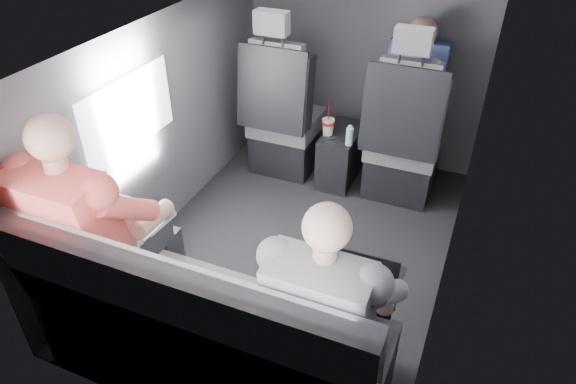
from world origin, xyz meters
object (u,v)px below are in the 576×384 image
at_px(front_seat_left, 284,123).
at_px(laptop_white, 126,216).
at_px(passenger_front_right, 415,85).
at_px(rear_bench, 208,336).
at_px(passenger_rear_right, 330,309).
at_px(front_seat_right, 403,146).
at_px(laptop_black, 356,278).
at_px(center_console, 341,155).
at_px(soda_cup, 328,127).
at_px(water_bottle, 349,136).
at_px(passenger_rear_left, 97,231).

xyz_separation_m(front_seat_left, laptop_white, (-0.12, -1.64, 0.23)).
bearing_deg(passenger_front_right, laptop_white, -117.87).
height_order(rear_bench, passenger_rear_right, passenger_rear_right).
bearing_deg(front_seat_left, passenger_front_right, 16.30).
xyz_separation_m(front_seat_right, rear_bench, (-0.45, -1.90, -0.09)).
bearing_deg(laptop_black, passenger_front_right, 94.49).
xyz_separation_m(center_console, soda_cup, (-0.08, -0.10, 0.27)).
bearing_deg(center_console, soda_cup, -129.36).
bearing_deg(laptop_black, rear_bench, -154.19).
relative_size(front_seat_right, laptop_white, 3.62).
bearing_deg(passenger_rear_right, center_console, 106.12).
relative_size(rear_bench, passenger_front_right, 2.06).
relative_size(front_seat_right, water_bottle, 8.60).
bearing_deg(passenger_rear_left, front_seat_left, 84.96).
bearing_deg(laptop_white, passenger_front_right, 62.13).
relative_size(front_seat_left, passenger_rear_left, 0.98).
height_order(soda_cup, water_bottle, soda_cup).
distance_m(front_seat_right, passenger_front_right, 0.43).
relative_size(center_console, passenger_rear_left, 0.37).
relative_size(front_seat_left, passenger_front_right, 1.63).
bearing_deg(laptop_white, soda_cup, 72.71).
xyz_separation_m(front_seat_left, soda_cup, (0.37, -0.06, 0.07)).
height_order(water_bottle, passenger_rear_left, passenger_rear_left).
bearing_deg(rear_bench, passenger_rear_right, 10.18).
xyz_separation_m(rear_bench, passenger_rear_right, (0.53, 0.10, 0.31)).
relative_size(rear_bench, passenger_rear_left, 1.24).
bearing_deg(passenger_rear_right, laptop_white, 171.68).
bearing_deg(water_bottle, front_seat_left, 166.76).
height_order(front_seat_left, rear_bench, front_seat_left).
xyz_separation_m(water_bottle, passenger_front_right, (0.33, 0.39, 0.28)).
distance_m(front_seat_left, water_bottle, 0.57).
relative_size(soda_cup, laptop_white, 0.79).
bearing_deg(water_bottle, laptop_black, -72.18).
height_order(rear_bench, soda_cup, rear_bench).
distance_m(water_bottle, passenger_rear_left, 1.83).
bearing_deg(rear_bench, passenger_rear_left, 171.21).
bearing_deg(soda_cup, front_seat_right, 6.25).
distance_m(center_console, laptop_black, 1.81).
bearing_deg(soda_cup, laptop_white, -107.29).
xyz_separation_m(rear_bench, passenger_front_right, (0.43, 2.16, 0.44)).
bearing_deg(water_bottle, passenger_rear_left, -112.91).
bearing_deg(laptop_black, passenger_rear_left, -171.10).
bearing_deg(passenger_rear_left, passenger_front_right, 63.24).
bearing_deg(passenger_rear_right, front_seat_left, 118.57).
bearing_deg(soda_cup, passenger_rear_right, -70.65).
xyz_separation_m(laptop_white, laptop_black, (1.15, 0.02, 0.00)).
bearing_deg(front_seat_left, soda_cup, -8.92).
relative_size(soda_cup, passenger_front_right, 0.35).
xyz_separation_m(water_bottle, laptop_white, (-0.67, -1.51, 0.17)).
bearing_deg(laptop_black, center_console, 109.23).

